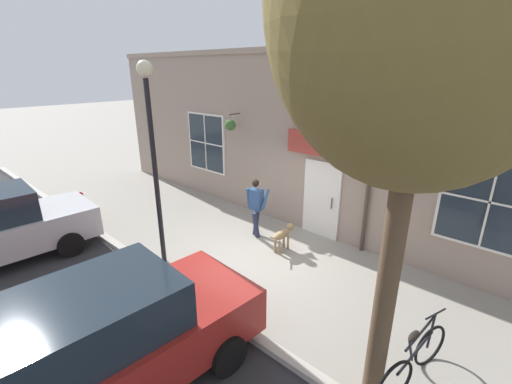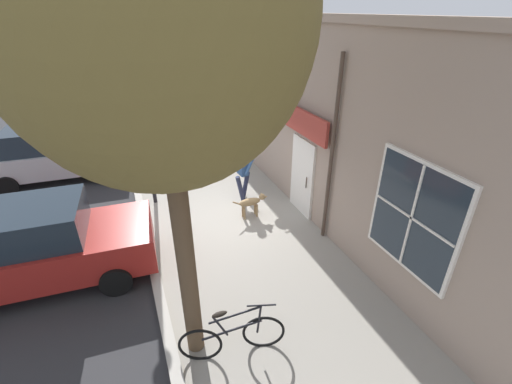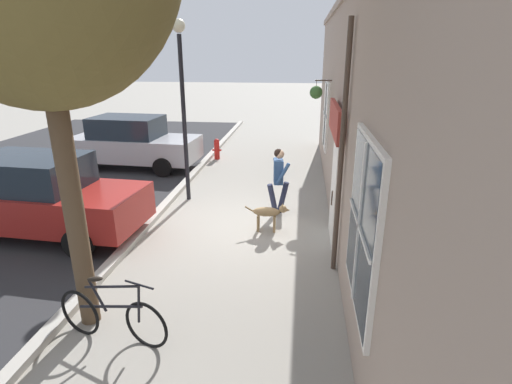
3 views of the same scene
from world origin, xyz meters
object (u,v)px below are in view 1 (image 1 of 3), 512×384
at_px(pedestrian_walking, 256,203).
at_px(parked_car_mid_block, 106,343).
at_px(fire_hydrant, 81,203).
at_px(street_lamp, 152,138).
at_px(dog_on_leash, 283,234).
at_px(street_tree_by_curb, 430,12).
at_px(leaning_bicycle, 414,360).

bearing_deg(pedestrian_walking, parked_car_mid_block, 19.39).
bearing_deg(fire_hydrant, street_lamp, 91.60).
distance_m(dog_on_leash, street_tree_by_curb, 6.11).
bearing_deg(parked_car_mid_block, dog_on_leash, -171.55).
bearing_deg(street_lamp, fire_hydrant, -88.40).
relative_size(dog_on_leash, fire_hydrant, 1.31).
xyz_separation_m(dog_on_leash, street_lamp, (2.35, -1.79, 2.56)).
relative_size(leaning_bicycle, street_lamp, 0.38).
height_order(street_lamp, fire_hydrant, street_lamp).
bearing_deg(fire_hydrant, parked_car_mid_block, 70.68).
height_order(pedestrian_walking, street_lamp, street_lamp).
xyz_separation_m(leaning_bicycle, parked_car_mid_block, (3.03, -3.09, 0.50)).
distance_m(pedestrian_walking, parked_car_mid_block, 5.30).
bearing_deg(street_lamp, dog_on_leash, 142.64).
bearing_deg(pedestrian_walking, fire_hydrant, -62.83).
distance_m(street_tree_by_curb, leaning_bicycle, 4.54).
xyz_separation_m(pedestrian_walking, fire_hydrant, (2.60, -5.07, -0.58)).
xyz_separation_m(street_lamp, fire_hydrant, (0.12, -4.32, -2.60)).
distance_m(leaning_bicycle, parked_car_mid_block, 4.36).
relative_size(pedestrian_walking, fire_hydrant, 2.14).
bearing_deg(fire_hydrant, leaning_bicycle, 93.67).
distance_m(pedestrian_walking, dog_on_leash, 1.18).
height_order(dog_on_leash, leaning_bicycle, leaning_bicycle).
distance_m(street_tree_by_curb, street_lamp, 5.58).
distance_m(street_tree_by_curb, parked_car_mid_block, 5.45).
height_order(street_tree_by_curb, fire_hydrant, street_tree_by_curb).
relative_size(street_lamp, fire_hydrant, 5.90).
bearing_deg(fire_hydrant, dog_on_leash, 111.99).
xyz_separation_m(leaning_bicycle, street_lamp, (0.52, -5.61, 2.62)).
distance_m(pedestrian_walking, street_tree_by_curb, 6.46).
distance_m(parked_car_mid_block, street_lamp, 4.14).
height_order(street_tree_by_curb, leaning_bicycle, street_tree_by_curb).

